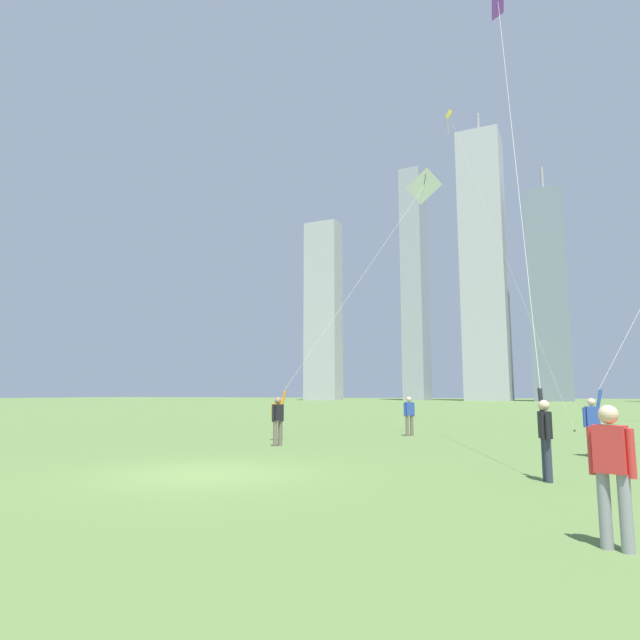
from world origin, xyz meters
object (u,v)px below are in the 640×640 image
object	(u,v)px
kite_flyer_midfield_left_white	(317,354)
bystander_watching_nearby	(409,414)
bystander_far_off_by_trees	(278,419)
kite_flyer_foreground_right_green	(636,335)
distant_kite_high_overhead_yellow	(464,152)
bystander_strolling_midfield	(612,468)
kite_flyer_far_back_purple	(529,281)

from	to	relation	value
kite_flyer_midfield_left_white	bystander_watching_nearby	bearing A→B (deg)	51.66
bystander_far_off_by_trees	kite_flyer_midfield_left_white	bearing A→B (deg)	87.57
kite_flyer_foreground_right_green	distant_kite_high_overhead_yellow	size ratio (longest dim) A/B	0.99
bystander_far_off_by_trees	distant_kite_high_overhead_yellow	world-z (taller)	distant_kite_high_overhead_yellow
bystander_far_off_by_trees	distant_kite_high_overhead_yellow	size ratio (longest dim) A/B	0.08
kite_flyer_foreground_right_green	distant_kite_high_overhead_yellow	bearing A→B (deg)	117.86
kite_flyer_midfield_left_white	bystander_watching_nearby	size ratio (longest dim) A/B	6.93
bystander_strolling_midfield	kite_flyer_far_back_purple	bearing A→B (deg)	100.56
kite_flyer_midfield_left_white	bystander_watching_nearby	xyz separation A→B (m)	(2.68, 3.39, -2.36)
kite_flyer_foreground_right_green	bystander_watching_nearby	world-z (taller)	kite_flyer_foreground_right_green
bystander_strolling_midfield	kite_flyer_foreground_right_green	bearing A→B (deg)	82.79
bystander_watching_nearby	bystander_strolling_midfield	world-z (taller)	same
kite_flyer_far_back_purple	distant_kite_high_overhead_yellow	size ratio (longest dim) A/B	0.82
kite_flyer_midfield_left_white	distant_kite_high_overhead_yellow	bearing A→B (deg)	72.78
kite_flyer_far_back_purple	bystander_strolling_midfield	world-z (taller)	kite_flyer_far_back_purple
kite_flyer_midfield_left_white	kite_flyer_far_back_purple	bearing A→B (deg)	-33.96
kite_flyer_far_back_purple	distant_kite_high_overhead_yellow	world-z (taller)	distant_kite_high_overhead_yellow
bystander_strolling_midfield	bystander_far_off_by_trees	bearing A→B (deg)	136.52
kite_flyer_far_back_purple	kite_flyer_midfield_left_white	xyz separation A→B (m)	(-8.18, 5.51, -1.12)
bystander_far_off_by_trees	kite_flyer_foreground_right_green	bearing A→B (deg)	10.88
kite_flyer_midfield_left_white	distant_kite_high_overhead_yellow	size ratio (longest dim) A/B	0.58
bystander_far_off_by_trees	bystander_strolling_midfield	bearing A→B (deg)	-43.48
bystander_far_off_by_trees	distant_kite_high_overhead_yellow	bearing A→B (deg)	75.41
distant_kite_high_overhead_yellow	kite_flyer_midfield_left_white	bearing A→B (deg)	-107.22
bystander_watching_nearby	kite_flyer_far_back_purple	bearing A→B (deg)	-58.30
kite_flyer_far_back_purple	kite_flyer_midfield_left_white	bearing A→B (deg)	146.04
distant_kite_high_overhead_yellow	bystander_strolling_midfield	bearing A→B (deg)	-77.13
bystander_strolling_midfield	distant_kite_high_overhead_yellow	xyz separation A→B (m)	(-5.52, 24.16, 15.15)
kite_flyer_far_back_purple	bystander_watching_nearby	xyz separation A→B (m)	(-5.50, 8.90, -3.49)
kite_flyer_midfield_left_white	bystander_strolling_midfield	world-z (taller)	kite_flyer_midfield_left_white
kite_flyer_foreground_right_green	bystander_strolling_midfield	xyz separation A→B (m)	(-1.40, -11.07, -2.55)
bystander_watching_nearby	bystander_far_off_by_trees	world-z (taller)	same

